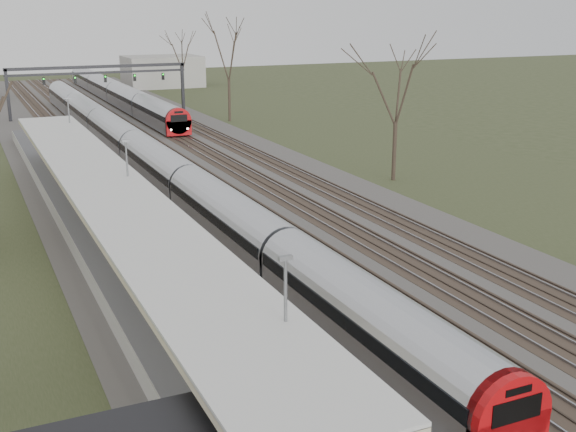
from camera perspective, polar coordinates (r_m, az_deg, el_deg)
name	(u,v)px	position (r m, az deg, el deg)	size (l,w,h in m)	color
track_bed	(170,163)	(61.42, -9.33, 4.14)	(24.00, 160.00, 0.22)	#474442
platform	(95,227)	(42.79, -15.04, -0.87)	(3.50, 69.00, 1.00)	#9E9B93
canopy	(106,186)	(37.60, -14.20, 2.29)	(4.10, 50.00, 3.11)	slate
signal_gantry	(99,75)	(89.75, -14.73, 10.71)	(21.00, 0.59, 6.08)	black
tree_east_far	(397,83)	(54.07, 8.62, 10.31)	(5.00, 5.00, 10.30)	#2D231C
train_near	(136,149)	(60.59, -11.94, 5.21)	(2.62, 90.21, 3.05)	#B7BAC2
train_far	(116,93)	(101.93, -13.41, 9.45)	(2.62, 60.21, 3.05)	#B7BAC2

